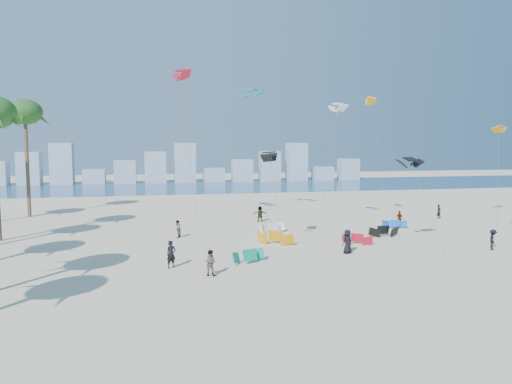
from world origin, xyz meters
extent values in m
plane|color=beige|center=(0.00, 0.00, 0.00)|extent=(220.00, 220.00, 0.00)
plane|color=navy|center=(0.00, 72.00, 0.01)|extent=(220.00, 220.00, 0.00)
imported|color=black|center=(-3.99, 10.67, 0.94)|extent=(0.82, 0.71, 1.88)
imported|color=gray|center=(-1.63, 8.24, 0.84)|extent=(1.02, 0.94, 1.68)
imported|color=black|center=(9.37, 12.25, 0.92)|extent=(1.06, 0.88, 1.85)
imported|color=gray|center=(19.41, 22.81, 0.76)|extent=(0.71, 0.97, 1.52)
imported|color=black|center=(21.12, 11.02, 0.82)|extent=(1.07, 1.23, 1.65)
imported|color=gray|center=(6.01, 28.22, 0.84)|extent=(1.61, 0.65, 1.69)
imported|color=black|center=(26.02, 26.11, 0.79)|extent=(0.68, 0.59, 1.59)
imported|color=gray|center=(-3.10, 21.15, 0.79)|extent=(0.87, 0.95, 1.58)
cylinder|color=#595959|center=(4.31, 14.35, 3.85)|extent=(0.66, 2.76, 7.70)
cylinder|color=#595959|center=(11.48, 22.13, 6.12)|extent=(2.99, 3.16, 12.25)
cylinder|color=#595959|center=(-1.61, 25.41, 7.79)|extent=(1.23, 3.95, 15.58)
cylinder|color=#595959|center=(17.19, 23.05, 6.52)|extent=(0.53, 3.59, 13.05)
cylinder|color=#595959|center=(4.36, 30.90, 7.19)|extent=(2.87, 2.71, 14.38)
cylinder|color=#595959|center=(29.98, 21.85, 5.09)|extent=(2.72, 4.06, 10.18)
cylinder|color=#595959|center=(15.44, 11.20, 3.58)|extent=(1.21, 3.50, 7.17)
cylinder|color=brown|center=(-19.10, 37.00, 5.95)|extent=(0.40, 0.40, 11.91)
ellipsoid|color=#214E1B|center=(-19.10, 37.00, 11.91)|extent=(3.80, 3.80, 2.85)
cube|color=#9EADBF|center=(-29.60, 82.00, 3.30)|extent=(4.40, 3.00, 6.60)
cube|color=#9EADBF|center=(-23.40, 82.00, 4.20)|extent=(4.40, 3.00, 8.40)
cube|color=#9EADBF|center=(-17.20, 82.00, 1.50)|extent=(4.40, 3.00, 3.00)
cube|color=#9EADBF|center=(-11.00, 82.00, 2.40)|extent=(4.40, 3.00, 4.80)
cube|color=#9EADBF|center=(-4.80, 82.00, 3.30)|extent=(4.40, 3.00, 6.60)
cube|color=#9EADBF|center=(1.40, 82.00, 4.20)|extent=(4.40, 3.00, 8.40)
cube|color=#9EADBF|center=(7.60, 82.00, 1.50)|extent=(4.40, 3.00, 3.00)
cube|color=#9EADBF|center=(13.80, 82.00, 2.40)|extent=(4.40, 3.00, 4.80)
cube|color=#9EADBF|center=(20.00, 82.00, 3.30)|extent=(4.40, 3.00, 6.60)
cube|color=#9EADBF|center=(26.20, 82.00, 4.20)|extent=(4.40, 3.00, 8.40)
cube|color=#9EADBF|center=(32.40, 82.00, 1.50)|extent=(4.40, 3.00, 3.00)
cube|color=#9EADBF|center=(38.60, 82.00, 2.40)|extent=(4.40, 3.00, 4.80)
camera|label=1|loc=(-4.96, -21.82, 8.47)|focal=33.83mm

